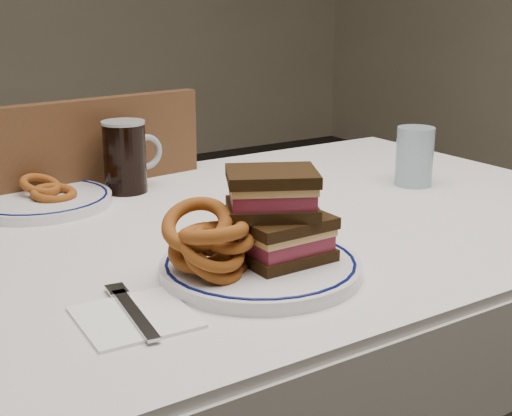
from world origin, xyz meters
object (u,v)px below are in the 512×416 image
chair_far (87,282)px  beer_mug (126,156)px  far_plate (40,200)px  reuben_sandwich (278,215)px  main_plate (261,267)px

chair_far → beer_mug: chair_far is taller
far_plate → reuben_sandwich: bearing=-70.3°
reuben_sandwich → far_plate: size_ratio=0.59×
reuben_sandwich → far_plate: (-0.18, 0.49, -0.07)m
main_plate → reuben_sandwich: reuben_sandwich is taller
chair_far → main_plate: 0.73m
far_plate → main_plate: bearing=-72.9°
beer_mug → far_plate: beer_mug is taller
reuben_sandwich → far_plate: 0.53m
main_plate → far_plate: size_ratio=1.08×
chair_far → reuben_sandwich: size_ratio=6.17×
chair_far → main_plate: size_ratio=3.37×
main_plate → beer_mug: size_ratio=2.00×
reuben_sandwich → beer_mug: (-0.01, 0.49, -0.01)m
beer_mug → reuben_sandwich: bearing=-89.2°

